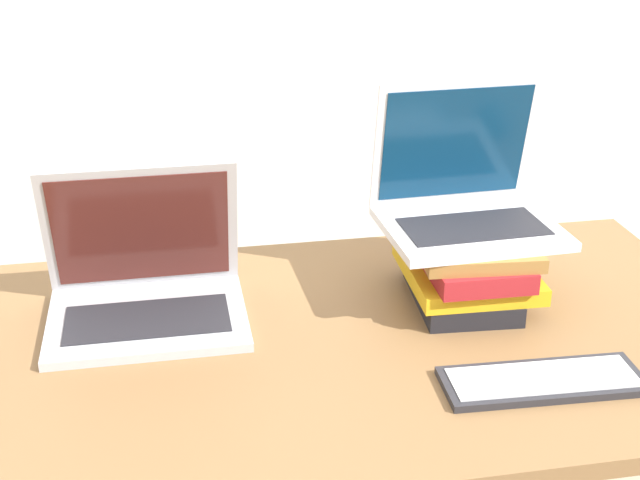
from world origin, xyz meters
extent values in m
cube|color=brown|center=(0.00, 0.39, 0.72)|extent=(1.50, 0.79, 0.03)
cylinder|color=gray|center=(0.69, 0.73, 0.35)|extent=(0.05, 0.05, 0.71)
cube|color=#B2B2B7|center=(-0.27, 0.50, 0.75)|extent=(0.34, 0.26, 0.02)
cube|color=#232328|center=(-0.27, 0.48, 0.75)|extent=(0.28, 0.14, 0.00)
cube|color=#B2B2B7|center=(-0.27, 0.59, 0.88)|extent=(0.34, 0.08, 0.25)
cube|color=#4C1E19|center=(-0.27, 0.59, 0.88)|extent=(0.30, 0.07, 0.22)
cube|color=black|center=(0.29, 0.48, 0.76)|extent=(0.18, 0.24, 0.04)
cube|color=gold|center=(0.30, 0.49, 0.79)|extent=(0.23, 0.26, 0.03)
cube|color=maroon|center=(0.30, 0.49, 0.82)|extent=(0.17, 0.28, 0.04)
cube|color=olive|center=(0.30, 0.49, 0.85)|extent=(0.22, 0.27, 0.02)
cube|color=silver|center=(0.30, 0.50, 0.87)|extent=(0.31, 0.26, 0.02)
cube|color=#232328|center=(0.31, 0.48, 0.88)|extent=(0.25, 0.14, 0.00)
cube|color=silver|center=(0.30, 0.60, 1.00)|extent=(0.30, 0.06, 0.24)
cube|color=#0A2D4C|center=(0.30, 0.59, 1.00)|extent=(0.27, 0.05, 0.21)
cube|color=#28282D|center=(0.32, 0.19, 0.74)|extent=(0.32, 0.12, 0.01)
cube|color=silver|center=(0.32, 0.19, 0.75)|extent=(0.29, 0.10, 0.00)
camera|label=1|loc=(-0.22, -0.88, 1.49)|focal=50.00mm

